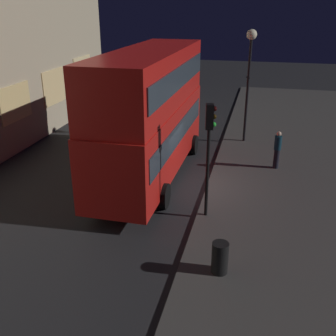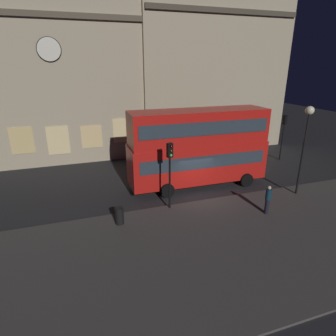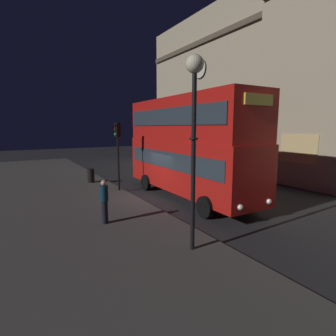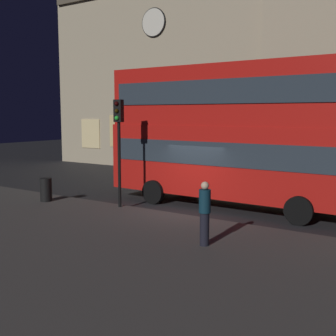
{
  "view_description": "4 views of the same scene",
  "coord_description": "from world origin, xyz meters",
  "px_view_note": "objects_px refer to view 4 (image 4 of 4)",
  "views": [
    {
      "loc": [
        -15.42,
        -2.64,
        7.42
      ],
      "look_at": [
        -1.1,
        0.77,
        1.28
      ],
      "focal_mm": 43.04,
      "sensor_mm": 36.0,
      "label": 1
    },
    {
      "loc": [
        -7.59,
        -16.0,
        8.53
      ],
      "look_at": [
        -1.77,
        1.27,
        1.89
      ],
      "focal_mm": 30.57,
      "sensor_mm": 36.0,
      "label": 2
    },
    {
      "loc": [
        13.1,
        -6.6,
        4.0
      ],
      "look_at": [
        -0.31,
        1.31,
        1.61
      ],
      "focal_mm": 28.55,
      "sensor_mm": 36.0,
      "label": 3
    },
    {
      "loc": [
        8.62,
        -13.78,
        3.74
      ],
      "look_at": [
        -0.73,
        -0.11,
        1.68
      ],
      "focal_mm": 46.83,
      "sensor_mm": 36.0,
      "label": 4
    }
  ],
  "objects_px": {
    "double_decker_bus": "(228,130)",
    "litter_bin": "(46,190)",
    "traffic_light_near_kerb": "(119,131)",
    "pedestrian": "(205,212)"
  },
  "relations": [
    {
      "from": "double_decker_bus",
      "to": "traffic_light_near_kerb",
      "type": "relative_size",
      "value": 2.44
    },
    {
      "from": "double_decker_bus",
      "to": "litter_bin",
      "type": "distance_m",
      "value": 7.89
    },
    {
      "from": "double_decker_bus",
      "to": "litter_bin",
      "type": "relative_size",
      "value": 10.49
    },
    {
      "from": "traffic_light_near_kerb",
      "to": "litter_bin",
      "type": "height_order",
      "value": "traffic_light_near_kerb"
    },
    {
      "from": "litter_bin",
      "to": "double_decker_bus",
      "type": "bearing_deg",
      "value": 30.86
    },
    {
      "from": "double_decker_bus",
      "to": "traffic_light_near_kerb",
      "type": "height_order",
      "value": "double_decker_bus"
    },
    {
      "from": "double_decker_bus",
      "to": "pedestrian",
      "type": "relative_size",
      "value": 5.67
    },
    {
      "from": "traffic_light_near_kerb",
      "to": "litter_bin",
      "type": "relative_size",
      "value": 4.29
    },
    {
      "from": "pedestrian",
      "to": "litter_bin",
      "type": "relative_size",
      "value": 1.85
    },
    {
      "from": "traffic_light_near_kerb",
      "to": "pedestrian",
      "type": "xyz_separation_m",
      "value": [
        5.23,
        -2.52,
        -2.05
      ]
    }
  ]
}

